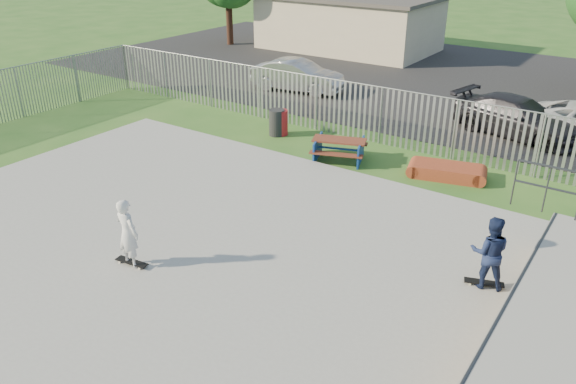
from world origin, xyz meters
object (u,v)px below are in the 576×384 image
Objects in this scene: skater_navy at (490,252)px; skater_white at (128,233)px; car_dark at (517,117)px; car_silver at (298,76)px; funbox at (447,171)px; picnic_table at (339,149)px; trash_bin_red at (280,122)px; trash_bin_grey at (277,122)px.

skater_navy is 1.00× the size of skater_white.
car_dark is at bearing -98.03° from skater_navy.
car_dark is (9.86, -0.56, -0.02)m from car_silver.
picnic_table is at bearing 176.31° from funbox.
car_dark reaches higher than picnic_table.
funbox is 6.39m from trash_bin_red.
funbox is at bearing -2.57° from trash_bin_red.
skater_navy is at bearing -31.31° from trash_bin_red.
skater_navy is (2.03, -10.27, 0.24)m from car_dark.
funbox is at bearing -1.59° from trash_bin_grey.
skater_navy is 7.57m from skater_white.
trash_bin_grey is at bearing -162.11° from car_silver.
trash_bin_grey is at bearing -72.01° from skater_white.
skater_white reaches higher than trash_bin_grey.
funbox is 9.72m from skater_white.
skater_navy reaches higher than car_dark.
car_silver is at bearing 117.63° from trash_bin_red.
funbox is 2.30× the size of trash_bin_red.
car_dark is at bearing 34.07° from trash_bin_grey.
skater_navy reaches higher than trash_bin_grey.
trash_bin_red is (-2.99, 0.93, 0.10)m from picnic_table.
trash_bin_red is (-6.38, 0.29, 0.27)m from funbox.
picnic_table is at bearing -91.32° from skater_white.
funbox is at bearing -130.05° from car_silver.
trash_bin_grey reaches higher than picnic_table.
trash_bin_grey is at bearing 137.77° from car_dark.
car_dark reaches higher than funbox.
car_silver is at bearing 100.42° from car_dark.
skater_white reaches higher than funbox.
picnic_table is 3.17m from trash_bin_grey.
trash_bin_grey is 8.64m from car_dark.
skater_navy reaches higher than picnic_table.
funbox is 10.73m from car_silver.
trash_bin_grey is at bearing 163.90° from funbox.
skater_navy is at bearing -149.10° from skater_white.
car_silver is at bearing 116.55° from trash_bin_grey.
car_dark is at bearing 67.47° from funbox.
trash_bin_grey is (-3.06, 0.83, 0.11)m from picnic_table.
picnic_table is at bearing -15.11° from trash_bin_grey.
skater_navy is (11.88, -10.84, 0.22)m from car_silver.
trash_bin_red is 8.52m from car_dark.
trash_bin_red reaches higher than picnic_table.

